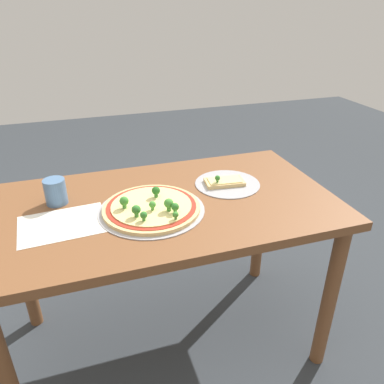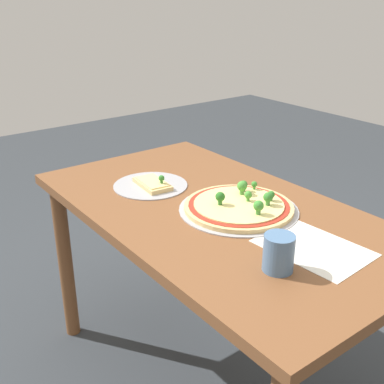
{
  "view_description": "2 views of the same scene",
  "coord_description": "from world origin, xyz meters",
  "px_view_note": "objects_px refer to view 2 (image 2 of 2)",
  "views": [
    {
      "loc": [
        0.29,
        1.25,
        1.47
      ],
      "look_at": [
        -0.12,
        -0.01,
        0.78
      ],
      "focal_mm": 35.0,
      "sensor_mm": 36.0,
      "label": 1
    },
    {
      "loc": [
        1.12,
        -0.95,
        1.44
      ],
      "look_at": [
        -0.12,
        -0.01,
        0.78
      ],
      "focal_mm": 45.0,
      "sensor_mm": 36.0,
      "label": 2
    }
  ],
  "objects_px": {
    "dining_table": "(215,235)",
    "pizza_tray_whole": "(239,206)",
    "drinking_cup": "(279,253)",
    "pizza_tray_slice": "(152,184)"
  },
  "relations": [
    {
      "from": "dining_table",
      "to": "pizza_tray_whole",
      "type": "distance_m",
      "value": 0.14
    },
    {
      "from": "drinking_cup",
      "to": "pizza_tray_slice",
      "type": "bearing_deg",
      "value": 175.95
    },
    {
      "from": "pizza_tray_whole",
      "to": "drinking_cup",
      "type": "relative_size",
      "value": 3.97
    },
    {
      "from": "pizza_tray_whole",
      "to": "drinking_cup",
      "type": "distance_m",
      "value": 0.38
    },
    {
      "from": "dining_table",
      "to": "pizza_tray_slice",
      "type": "height_order",
      "value": "pizza_tray_slice"
    },
    {
      "from": "pizza_tray_whole",
      "to": "drinking_cup",
      "type": "xyz_separation_m",
      "value": [
        0.34,
        -0.17,
        0.04
      ]
    },
    {
      "from": "dining_table",
      "to": "drinking_cup",
      "type": "height_order",
      "value": "drinking_cup"
    },
    {
      "from": "dining_table",
      "to": "drinking_cup",
      "type": "xyz_separation_m",
      "value": [
        0.39,
        -0.12,
        0.15
      ]
    },
    {
      "from": "dining_table",
      "to": "pizza_tray_whole",
      "type": "bearing_deg",
      "value": 41.61
    },
    {
      "from": "pizza_tray_whole",
      "to": "pizza_tray_slice",
      "type": "distance_m",
      "value": 0.37
    }
  ]
}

